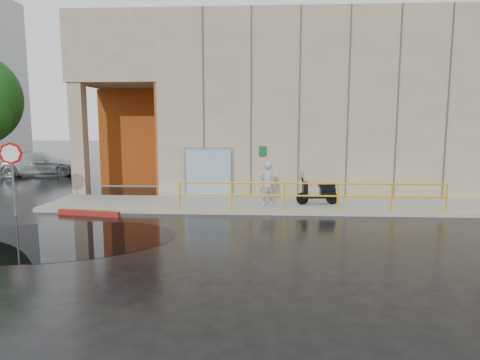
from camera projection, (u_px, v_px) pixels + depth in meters
The scene contains 10 objects.
ground at pixel (176, 236), 12.54m from camera, with size 120.00×120.00×0.00m, color black.
sidewalk at pixel (300, 205), 16.76m from camera, with size 20.00×3.00×0.15m, color gray.
building at pixel (313, 105), 22.54m from camera, with size 20.00×10.17×8.00m.
guardrail at pixel (311, 196), 15.33m from camera, with size 9.56×0.06×1.03m.
person at pixel (267, 184), 16.20m from camera, with size 0.62×0.41×1.71m, color #A7A7AC.
scooter at pixel (318, 186), 16.51m from camera, with size 1.67×0.73×1.27m.
stop_sign at pixel (12, 163), 14.98m from camera, with size 0.78×0.20×2.63m.
red_curb at pixel (89, 213), 15.29m from camera, with size 2.40×0.18×0.18m, color maroon.
puddle at pixel (53, 240), 12.18m from camera, with size 7.00×4.31×0.01m, color black.
car_c at pixel (38, 164), 26.38m from camera, with size 2.06×5.08×1.47m, color #B1B4B9.
Camera 1 is at (2.57, -12.07, 3.37)m, focal length 32.00 mm.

